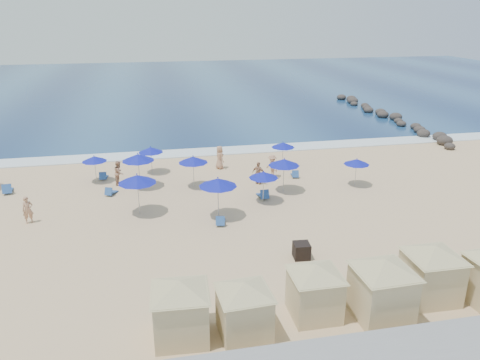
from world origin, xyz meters
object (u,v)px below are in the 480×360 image
Objects in this scene: cabana_2 at (315,283)px; cabana_3 at (383,281)px; trash_bin at (301,251)px; beachgoer_3 at (272,166)px; umbrella_1 at (94,159)px; cabana_0 at (180,302)px; beachgoer_2 at (258,173)px; beachgoer_4 at (220,157)px; umbrella_8 at (283,145)px; umbrella_10 at (357,162)px; umbrella_2 at (137,179)px; umbrella_3 at (151,150)px; umbrella_7 at (264,175)px; cabana_1 at (244,302)px; umbrella_9 at (284,162)px; umbrella_6 at (193,160)px; rock_jetty at (387,116)px; cabana_4 at (433,265)px; umbrella_5 at (218,182)px; beachgoer_1 at (119,173)px; beachgoer_0 at (28,210)px; umbrella_4 at (138,157)px.

cabana_3 is at bearing -13.23° from cabana_2.
trash_bin is 12.47m from beachgoer_3.
cabana_0 is at bearing -75.95° from umbrella_1.
beachgoer_4 is (-2.20, 4.17, 0.09)m from beachgoer_2.
umbrella_10 is (3.97, -5.21, -0.04)m from umbrella_8.
umbrella_2 is 10.20m from beachgoer_4.
umbrella_1 is 9.65m from beachgoer_4.
umbrella_7 is (7.12, -7.50, 0.03)m from umbrella_3.
umbrella_2 is 13.55m from umbrella_8.
cabana_2 is at bearing 11.32° from cabana_1.
umbrella_8 is (4.33, 19.28, 0.34)m from cabana_2.
umbrella_9 is 1.33× the size of beachgoer_4.
umbrella_6 is (3.88, 4.02, -0.25)m from umbrella_2.
umbrella_3 is (4.13, 1.23, 0.10)m from umbrella_1.
umbrella_10 is 1.19× the size of beachgoer_3.
umbrella_1 is at bearing -154.16° from rock_jetty.
umbrella_3 reaches higher than rock_jetty.
cabana_3 reaches higher than umbrella_7.
cabana_0 is at bearing -177.63° from cabana_4.
beachgoer_4 is at bearing 76.68° from cabana_0.
cabana_4 reaches higher than umbrella_5.
beachgoer_1 is at bearing 85.12° from beachgoer_4.
beachgoer_0 is at bearing 150.20° from beachgoer_1.
umbrella_5 is at bearing 114.30° from cabana_3.
umbrella_8 is at bearing 63.24° from cabana_0.
cabana_3 is 17.70m from beachgoer_3.
umbrella_6 is at bearing 160.66° from umbrella_9.
cabana_4 is 1.91× the size of umbrella_6.
beachgoer_3 is (-1.50, -2.23, -0.97)m from umbrella_8.
umbrella_5 reaches higher than umbrella_6.
cabana_2 is at bearing -102.65° from umbrella_8.
umbrella_2 is at bearing 136.49° from cabana_4.
cabana_3 reaches higher than umbrella_4.
cabana_3 reaches higher than umbrella_3.
umbrella_2 is 1.25× the size of umbrella_8.
cabana_0 reaches higher than cabana_2.
trash_bin is at bearing 133.82° from cabana_4.
umbrella_8 is at bearing -3.27° from umbrella_3.
beachgoer_1 is (5.11, 5.75, 0.04)m from beachgoer_0.
umbrella_3 is 10.90m from beachgoer_0.
umbrella_2 is 11.23m from beachgoer_3.
beachgoer_2 is at bearing -129.20° from umbrella_8.
trash_bin is 11.05m from beachgoer_2.
umbrella_5 reaches higher than umbrella_3.
umbrella_5 is at bearing 126.84° from cabana_4.
cabana_3 is 1.76× the size of umbrella_2.
umbrella_3 is at bearing 158.11° from umbrella_10.
umbrella_8 is at bearing -71.55° from beachgoer_1.
beachgoer_3 is (1.78, 12.34, 0.48)m from trash_bin.
beachgoer_0 is at bearing 138.64° from cabana_2.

